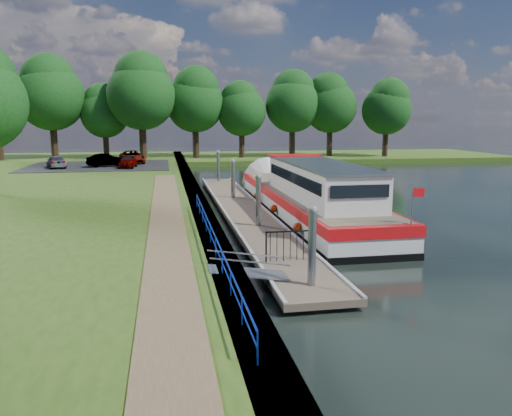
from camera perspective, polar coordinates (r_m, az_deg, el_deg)
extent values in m
plane|color=black|center=(16.54, 5.80, -9.49)|extent=(160.00, 160.00, 0.00)
cube|color=#473D2D|center=(30.44, -6.74, 0.34)|extent=(1.10, 90.00, 0.78)
cube|color=#2F4D16|center=(69.13, 3.37, 5.81)|extent=(60.00, 18.00, 0.60)
cube|color=brown|center=(23.43, -10.15, -1.69)|extent=(1.60, 40.00, 0.05)
cube|color=black|center=(53.56, -17.49, 4.63)|extent=(14.00, 12.00, 0.06)
cube|color=#0C2DBF|center=(18.47, -4.97, -2.61)|extent=(0.04, 18.00, 0.04)
cube|color=#0C2DBF|center=(18.56, -4.95, -3.67)|extent=(0.03, 18.00, 0.03)
cylinder|color=#0C2DBF|center=(10.11, 0.18, -15.74)|extent=(0.04, 0.04, 0.72)
cylinder|color=#0C2DBF|center=(11.92, -1.63, -11.59)|extent=(0.04, 0.04, 0.72)
cylinder|color=#0C2DBF|center=(13.78, -2.92, -8.55)|extent=(0.04, 0.04, 0.72)
cylinder|color=#0C2DBF|center=(15.67, -3.88, -6.23)|extent=(0.04, 0.04, 0.72)
cylinder|color=#0C2DBF|center=(17.59, -4.64, -4.41)|extent=(0.04, 0.04, 0.72)
cylinder|color=#0C2DBF|center=(19.52, -5.24, -2.95)|extent=(0.04, 0.04, 0.72)
cylinder|color=#0C2DBF|center=(21.47, -5.73, -1.75)|extent=(0.04, 0.04, 0.72)
cylinder|color=#0C2DBF|center=(23.42, -6.14, -0.75)|extent=(0.04, 0.04, 0.72)
cylinder|color=#0C2DBF|center=(25.38, -6.48, 0.09)|extent=(0.04, 0.04, 0.72)
cylinder|color=#0C2DBF|center=(27.35, -6.78, 0.81)|extent=(0.04, 0.04, 0.72)
cube|color=brown|center=(28.78, -1.40, -0.38)|extent=(2.50, 30.00, 0.24)
cube|color=#9EA0A3|center=(17.44, 4.88, -8.26)|extent=(2.30, 5.00, 0.30)
cube|color=#9EA0A3|center=(24.96, 0.05, -2.56)|extent=(2.30, 5.00, 0.30)
cube|color=#9EA0A3|center=(32.71, -2.50, 0.49)|extent=(2.30, 5.00, 0.30)
cube|color=#9EA0A3|center=(40.56, -4.07, 2.36)|extent=(2.30, 5.00, 0.30)
cube|color=#9EA0A3|center=(28.96, 0.92, -0.01)|extent=(0.12, 30.00, 0.06)
cube|color=#9EA0A3|center=(28.59, -3.76, -0.16)|extent=(0.12, 30.00, 0.06)
cylinder|color=gray|center=(15.75, 6.38, -6.32)|extent=(0.26, 0.26, 3.40)
sphere|color=gray|center=(15.35, 6.51, -0.22)|extent=(0.30, 0.30, 0.30)
cylinder|color=gray|center=(24.27, 0.26, -0.39)|extent=(0.26, 0.26, 3.40)
sphere|color=gray|center=(24.01, 0.26, 3.60)|extent=(0.30, 0.30, 0.30)
cylinder|color=gray|center=(33.04, -2.64, 2.43)|extent=(0.26, 0.26, 3.40)
sphere|color=gray|center=(32.86, -2.66, 5.37)|extent=(0.30, 0.30, 0.30)
cylinder|color=gray|center=(41.91, -4.32, 4.06)|extent=(0.26, 0.26, 3.40)
sphere|color=gray|center=(41.77, -4.35, 6.38)|extent=(0.30, 0.30, 0.30)
cube|color=#A5A8AD|center=(16.42, -0.92, -7.38)|extent=(2.58, 1.00, 0.43)
cube|color=#A5A8AD|center=(15.82, -0.63, -6.17)|extent=(2.58, 0.04, 0.41)
cube|color=#A5A8AD|center=(16.73, -1.20, -5.26)|extent=(2.58, 0.04, 0.41)
cube|color=black|center=(18.09, 1.16, -4.47)|extent=(0.05, 0.05, 1.15)
cube|color=black|center=(18.52, 6.64, -4.19)|extent=(0.05, 0.05, 1.15)
cube|color=black|center=(18.16, 3.95, -2.68)|extent=(1.85, 0.05, 0.05)
cube|color=black|center=(18.12, 1.63, -4.45)|extent=(0.02, 0.02, 1.10)
cube|color=black|center=(18.17, 2.40, -4.41)|extent=(0.02, 0.02, 1.10)
cube|color=black|center=(18.23, 3.17, -4.37)|extent=(0.02, 0.02, 1.10)
cube|color=black|center=(18.28, 3.93, -4.33)|extent=(0.02, 0.02, 1.10)
cube|color=black|center=(18.35, 4.69, -4.29)|extent=(0.02, 0.02, 1.10)
cube|color=black|center=(18.41, 5.45, -4.25)|extent=(0.02, 0.02, 1.10)
cube|color=black|center=(18.48, 6.19, -4.21)|extent=(0.02, 0.02, 1.10)
cube|color=black|center=(29.24, 5.70, -0.78)|extent=(4.00, 20.00, 0.55)
cube|color=silver|center=(29.14, 5.72, 0.38)|extent=(3.96, 19.90, 0.65)
cube|color=red|center=(29.05, 5.74, 1.47)|extent=(4.04, 20.00, 0.48)
cube|color=brown|center=(29.01, 5.75, 1.94)|extent=(3.68, 19.20, 0.04)
cone|color=silver|center=(39.13, 1.50, 2.83)|extent=(4.00, 1.50, 4.00)
cube|color=silver|center=(26.53, 7.28, 3.05)|extent=(3.00, 11.00, 1.75)
cube|color=gray|center=(26.43, 7.32, 5.03)|extent=(3.10, 11.20, 0.10)
cube|color=black|center=(26.08, 4.10, 3.54)|extent=(0.04, 10.00, 0.55)
cube|color=black|center=(26.99, 10.37, 3.63)|extent=(0.04, 10.00, 0.55)
cube|color=black|center=(31.80, 4.25, 4.74)|extent=(2.60, 0.04, 0.55)
cube|color=black|center=(21.32, 11.81, 1.86)|extent=(2.60, 0.04, 0.55)
cube|color=red|center=(31.40, 4.43, 6.04)|extent=(3.20, 1.60, 0.06)
cylinder|color=gray|center=(20.54, 17.38, 0.17)|extent=(0.05, 0.05, 1.50)
cube|color=red|center=(20.57, 18.08, 1.70)|extent=(0.50, 0.02, 0.35)
sphere|color=red|center=(22.90, 4.77, -2.22)|extent=(0.44, 0.44, 0.44)
sphere|color=red|center=(27.66, 2.07, -0.04)|extent=(0.44, 0.44, 0.44)
sphere|color=red|center=(32.49, 0.17, 1.50)|extent=(0.44, 0.44, 0.44)
imported|color=#594C47|center=(21.91, 7.85, 1.55)|extent=(0.62, 0.74, 1.72)
cylinder|color=#332316|center=(65.19, -27.25, 6.35)|extent=(0.78, 0.78, 3.74)
cylinder|color=#332316|center=(65.68, -22.06, 6.96)|extent=(0.83, 0.83, 4.21)
sphere|color=#113A14|center=(65.66, -22.38, 11.65)|extent=(7.95, 7.95, 7.95)
sphere|color=#113A14|center=(65.92, -22.68, 13.35)|extent=(6.31, 6.31, 6.31)
cylinder|color=#332316|center=(65.29, -16.75, 6.77)|extent=(0.70, 0.70, 3.10)
sphere|color=#113A14|center=(65.20, -16.93, 10.24)|extent=(5.85, 5.85, 5.85)
sphere|color=#113A14|center=(65.41, -17.14, 11.51)|extent=(4.65, 4.65, 4.65)
cylinder|color=#332316|center=(62.41, -12.79, 7.36)|extent=(0.84, 0.84, 4.29)
sphere|color=#113A14|center=(62.41, -12.99, 12.39)|extent=(8.10, 8.10, 8.10)
sphere|color=#113A14|center=(62.67, -13.01, 14.23)|extent=(6.44, 6.44, 6.44)
cylinder|color=#332316|center=(64.50, -6.90, 7.42)|extent=(0.79, 0.79, 3.83)
sphere|color=#113A14|center=(64.45, -7.00, 11.77)|extent=(7.24, 7.24, 7.24)
sphere|color=#113A14|center=(64.32, -6.85, 13.39)|extent=(5.75, 5.75, 5.75)
cylinder|color=#332316|center=(64.88, -1.63, 7.25)|extent=(0.72, 0.72, 3.26)
sphere|color=#113A14|center=(64.80, -1.65, 10.93)|extent=(6.16, 6.16, 6.16)
sphere|color=#113A14|center=(65.06, -1.87, 12.28)|extent=(4.89, 4.89, 4.89)
cylinder|color=#332316|center=(66.52, 4.14, 7.52)|extent=(0.78, 0.78, 3.77)
sphere|color=#113A14|center=(66.47, 4.19, 11.67)|extent=(7.13, 7.13, 7.13)
sphere|color=#113A14|center=(66.81, 4.27, 13.19)|extent=(5.66, 5.66, 5.66)
cylinder|color=#332316|center=(68.02, 8.39, 7.44)|extent=(0.77, 0.77, 3.65)
sphere|color=#113A14|center=(67.96, 8.50, 11.37)|extent=(6.89, 6.89, 6.89)
sphere|color=#113A14|center=(67.92, 8.24, 12.83)|extent=(5.47, 5.47, 5.47)
cylinder|color=#332316|center=(68.92, 14.54, 7.16)|extent=(0.74, 0.74, 3.41)
sphere|color=#113A14|center=(68.85, 14.70, 10.78)|extent=(6.43, 6.43, 6.43)
sphere|color=#113A14|center=(68.80, 15.02, 12.11)|extent=(5.11, 5.11, 5.11)
imported|color=#999999|center=(50.32, -14.43, 5.18)|extent=(1.80, 3.70, 1.21)
imported|color=#999999|center=(52.03, -16.67, 5.27)|extent=(4.12, 2.39, 1.28)
imported|color=#999999|center=(52.44, -21.85, 4.91)|extent=(2.65, 4.17, 1.13)
imported|color=#999999|center=(55.30, -13.97, 5.68)|extent=(3.16, 5.15, 1.33)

